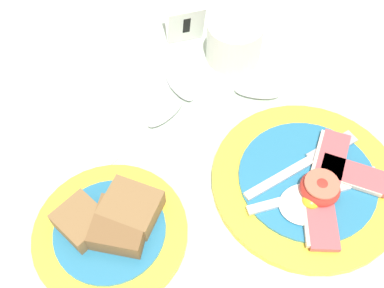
{
  "coord_description": "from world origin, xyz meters",
  "views": [
    {
      "loc": [
        -0.13,
        -0.22,
        0.53
      ],
      "look_at": [
        -0.03,
        0.12,
        0.02
      ],
      "focal_mm": 42.0,
      "sensor_mm": 36.0,
      "label": 1
    }
  ],
  "objects_px": {
    "number_card": "(184,22)",
    "teaspoon_near_cup": "(240,90)",
    "teaspoon_by_saucer": "(152,124)",
    "teaspoon_stray": "(170,76)",
    "bread_plate": "(112,227)",
    "breakfast_plate": "(310,182)",
    "sugar_cup": "(234,40)"
  },
  "relations": [
    {
      "from": "teaspoon_stray",
      "to": "teaspoon_by_saucer",
      "type": "bearing_deg",
      "value": -46.67
    },
    {
      "from": "number_card",
      "to": "teaspoon_by_saucer",
      "type": "relative_size",
      "value": 0.42
    },
    {
      "from": "breakfast_plate",
      "to": "teaspoon_by_saucer",
      "type": "distance_m",
      "value": 0.24
    },
    {
      "from": "sugar_cup",
      "to": "number_card",
      "type": "relative_size",
      "value": 1.2
    },
    {
      "from": "bread_plate",
      "to": "teaspoon_by_saucer",
      "type": "height_order",
      "value": "bread_plate"
    },
    {
      "from": "bread_plate",
      "to": "teaspoon_stray",
      "type": "height_order",
      "value": "bread_plate"
    },
    {
      "from": "number_card",
      "to": "teaspoon_by_saucer",
      "type": "height_order",
      "value": "number_card"
    },
    {
      "from": "breakfast_plate",
      "to": "number_card",
      "type": "relative_size",
      "value": 3.47
    },
    {
      "from": "breakfast_plate",
      "to": "teaspoon_stray",
      "type": "height_order",
      "value": "breakfast_plate"
    },
    {
      "from": "teaspoon_near_cup",
      "to": "teaspoon_by_saucer",
      "type": "bearing_deg",
      "value": -144.87
    },
    {
      "from": "breakfast_plate",
      "to": "number_card",
      "type": "xyz_separation_m",
      "value": [
        -0.08,
        0.32,
        0.03
      ]
    },
    {
      "from": "teaspoon_by_saucer",
      "to": "breakfast_plate",
      "type": "bearing_deg",
      "value": -73.09
    },
    {
      "from": "number_card",
      "to": "teaspoon_stray",
      "type": "relative_size",
      "value": 0.39
    },
    {
      "from": "sugar_cup",
      "to": "teaspoon_by_saucer",
      "type": "relative_size",
      "value": 0.5
    },
    {
      "from": "teaspoon_stray",
      "to": "breakfast_plate",
      "type": "bearing_deg",
      "value": 11.43
    },
    {
      "from": "breakfast_plate",
      "to": "bread_plate",
      "type": "distance_m",
      "value": 0.26
    },
    {
      "from": "breakfast_plate",
      "to": "teaspoon_stray",
      "type": "bearing_deg",
      "value": 117.65
    },
    {
      "from": "breakfast_plate",
      "to": "teaspoon_near_cup",
      "type": "xyz_separation_m",
      "value": [
        -0.03,
        0.18,
        -0.01
      ]
    },
    {
      "from": "bread_plate",
      "to": "number_card",
      "type": "height_order",
      "value": "number_card"
    },
    {
      "from": "teaspoon_by_saucer",
      "to": "teaspoon_near_cup",
      "type": "xyz_separation_m",
      "value": [
        0.15,
        0.03,
        0.0
      ]
    },
    {
      "from": "number_card",
      "to": "teaspoon_near_cup",
      "type": "xyz_separation_m",
      "value": [
        0.05,
        -0.14,
        -0.03
      ]
    },
    {
      "from": "sugar_cup",
      "to": "teaspoon_near_cup",
      "type": "distance_m",
      "value": 0.08
    },
    {
      "from": "number_card",
      "to": "teaspoon_stray",
      "type": "bearing_deg",
      "value": -119.31
    },
    {
      "from": "bread_plate",
      "to": "teaspoon_near_cup",
      "type": "bearing_deg",
      "value": 36.99
    },
    {
      "from": "teaspoon_by_saucer",
      "to": "teaspoon_stray",
      "type": "relative_size",
      "value": 0.92
    },
    {
      "from": "number_card",
      "to": "teaspoon_stray",
      "type": "xyz_separation_m",
      "value": [
        -0.05,
        -0.08,
        -0.03
      ]
    },
    {
      "from": "bread_plate",
      "to": "teaspoon_stray",
      "type": "xyz_separation_m",
      "value": [
        0.14,
        0.23,
        -0.01
      ]
    },
    {
      "from": "bread_plate",
      "to": "teaspoon_near_cup",
      "type": "relative_size",
      "value": 1.06
    },
    {
      "from": "bread_plate",
      "to": "number_card",
      "type": "distance_m",
      "value": 0.36
    },
    {
      "from": "teaspoon_near_cup",
      "to": "teaspoon_stray",
      "type": "xyz_separation_m",
      "value": [
        -0.09,
        0.06,
        0.0
      ]
    },
    {
      "from": "teaspoon_near_cup",
      "to": "teaspoon_stray",
      "type": "height_order",
      "value": "same"
    },
    {
      "from": "teaspoon_by_saucer",
      "to": "teaspoon_near_cup",
      "type": "distance_m",
      "value": 0.15
    }
  ]
}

